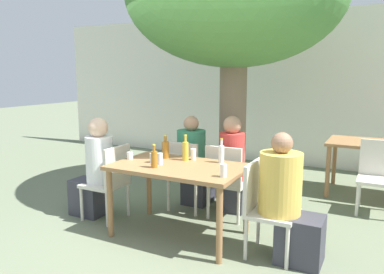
{
  "coord_description": "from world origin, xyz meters",
  "views": [
    {
      "loc": [
        1.87,
        -3.27,
        1.7
      ],
      "look_at": [
        0.0,
        0.3,
        1.01
      ],
      "focal_mm": 35.0,
      "sensor_mm": 36.0,
      "label": 1
    }
  ],
  "objects_px": {
    "dining_table_front": "(179,174)",
    "person_seated_0": "(95,173)",
    "drinking_glass_2": "(130,156)",
    "drinking_glass_3": "(153,158)",
    "person_seated_3": "(234,170)",
    "amber_bottle_2": "(166,149)",
    "water_bottle_3": "(221,153)",
    "drinking_glass_0": "(223,171)",
    "patio_chair_1": "(264,204)",
    "person_seated_2": "(194,166)",
    "drinking_glass_1": "(193,154)",
    "person_seated_1": "(288,204)",
    "amber_bottle_0": "(154,159)",
    "patio_chair_4": "(378,173)",
    "patio_chair_0": "(110,179)",
    "patio_chair_2": "(186,172)",
    "dining_table_back": "(380,149)",
    "patio_chair_3": "(227,178)",
    "oil_cruet_1": "(185,150)",
    "drinking_glass_4": "(160,159)"
  },
  "relations": [
    {
      "from": "water_bottle_3",
      "to": "drinking_glass_0",
      "type": "bearing_deg",
      "value": -64.84
    },
    {
      "from": "dining_table_back",
      "to": "drinking_glass_3",
      "type": "height_order",
      "value": "drinking_glass_3"
    },
    {
      "from": "patio_chair_4",
      "to": "oil_cruet_1",
      "type": "relative_size",
      "value": 3.13
    },
    {
      "from": "person_seated_2",
      "to": "oil_cruet_1",
      "type": "distance_m",
      "value": 0.78
    },
    {
      "from": "dining_table_back",
      "to": "patio_chair_2",
      "type": "height_order",
      "value": "patio_chair_2"
    },
    {
      "from": "patio_chair_2",
      "to": "amber_bottle_2",
      "type": "height_order",
      "value": "amber_bottle_2"
    },
    {
      "from": "patio_chair_2",
      "to": "drinking_glass_1",
      "type": "distance_m",
      "value": 0.58
    },
    {
      "from": "dining_table_front",
      "to": "drinking_glass_3",
      "type": "xyz_separation_m",
      "value": [
        -0.3,
        -0.03,
        0.14
      ]
    },
    {
      "from": "amber_bottle_2",
      "to": "water_bottle_3",
      "type": "height_order",
      "value": "amber_bottle_2"
    },
    {
      "from": "patio_chair_2",
      "to": "patio_chair_4",
      "type": "relative_size",
      "value": 1.0
    },
    {
      "from": "amber_bottle_2",
      "to": "drinking_glass_3",
      "type": "relative_size",
      "value": 2.66
    },
    {
      "from": "drinking_glass_2",
      "to": "drinking_glass_3",
      "type": "height_order",
      "value": "drinking_glass_3"
    },
    {
      "from": "amber_bottle_0",
      "to": "patio_chair_4",
      "type": "bearing_deg",
      "value": 44.12
    },
    {
      "from": "drinking_glass_2",
      "to": "patio_chair_2",
      "type": "bearing_deg",
      "value": 63.68
    },
    {
      "from": "person_seated_3",
      "to": "drinking_glass_2",
      "type": "relative_size",
      "value": 14.51
    },
    {
      "from": "drinking_glass_2",
      "to": "drinking_glass_3",
      "type": "distance_m",
      "value": 0.31
    },
    {
      "from": "drinking_glass_0",
      "to": "drinking_glass_2",
      "type": "bearing_deg",
      "value": 171.48
    },
    {
      "from": "patio_chair_0",
      "to": "drinking_glass_0",
      "type": "distance_m",
      "value": 1.55
    },
    {
      "from": "dining_table_front",
      "to": "amber_bottle_2",
      "type": "distance_m",
      "value": 0.41
    },
    {
      "from": "drinking_glass_1",
      "to": "person_seated_1",
      "type": "bearing_deg",
      "value": -14.32
    },
    {
      "from": "patio_chair_4",
      "to": "water_bottle_3",
      "type": "height_order",
      "value": "water_bottle_3"
    },
    {
      "from": "oil_cruet_1",
      "to": "drinking_glass_3",
      "type": "height_order",
      "value": "oil_cruet_1"
    },
    {
      "from": "amber_bottle_2",
      "to": "water_bottle_3",
      "type": "relative_size",
      "value": 1.02
    },
    {
      "from": "drinking_glass_4",
      "to": "amber_bottle_0",
      "type": "bearing_deg",
      "value": -82.88
    },
    {
      "from": "oil_cruet_1",
      "to": "drinking_glass_4",
      "type": "bearing_deg",
      "value": -115.49
    },
    {
      "from": "patio_chair_0",
      "to": "amber_bottle_0",
      "type": "bearing_deg",
      "value": 74.83
    },
    {
      "from": "patio_chair_0",
      "to": "person_seated_2",
      "type": "xyz_separation_m",
      "value": [
        0.64,
        0.88,
        0.03
      ]
    },
    {
      "from": "patio_chair_3",
      "to": "person_seated_0",
      "type": "height_order",
      "value": "person_seated_0"
    },
    {
      "from": "person_seated_0",
      "to": "water_bottle_3",
      "type": "xyz_separation_m",
      "value": [
        1.5,
        0.3,
        0.33
      ]
    },
    {
      "from": "patio_chair_4",
      "to": "amber_bottle_0",
      "type": "bearing_deg",
      "value": -135.88
    },
    {
      "from": "patio_chair_0",
      "to": "dining_table_front",
      "type": "bearing_deg",
      "value": 90.0
    },
    {
      "from": "patio_chair_1",
      "to": "person_seated_3",
      "type": "relative_size",
      "value": 0.73
    },
    {
      "from": "person_seated_0",
      "to": "drinking_glass_4",
      "type": "relative_size",
      "value": 9.78
    },
    {
      "from": "oil_cruet_1",
      "to": "amber_bottle_2",
      "type": "xyz_separation_m",
      "value": [
        -0.25,
        -0.01,
        -0.01
      ]
    },
    {
      "from": "person_seated_0",
      "to": "drinking_glass_4",
      "type": "distance_m",
      "value": 1.01
    },
    {
      "from": "person_seated_1",
      "to": "patio_chair_4",
      "type": "bearing_deg",
      "value": -21.63
    },
    {
      "from": "person_seated_0",
      "to": "drinking_glass_1",
      "type": "distance_m",
      "value": 1.24
    },
    {
      "from": "dining_table_front",
      "to": "person_seated_0",
      "type": "height_order",
      "value": "person_seated_0"
    },
    {
      "from": "patio_chair_4",
      "to": "amber_bottle_2",
      "type": "distance_m",
      "value": 2.63
    },
    {
      "from": "dining_table_front",
      "to": "water_bottle_3",
      "type": "xyz_separation_m",
      "value": [
        0.35,
        0.3,
        0.19
      ]
    },
    {
      "from": "patio_chair_4",
      "to": "patio_chair_2",
      "type": "bearing_deg",
      "value": -152.82
    },
    {
      "from": "drinking_glass_1",
      "to": "drinking_glass_4",
      "type": "bearing_deg",
      "value": -120.22
    },
    {
      "from": "amber_bottle_0",
      "to": "drinking_glass_3",
      "type": "distance_m",
      "value": 0.22
    },
    {
      "from": "person_seated_2",
      "to": "amber_bottle_2",
      "type": "height_order",
      "value": "person_seated_2"
    },
    {
      "from": "drinking_glass_1",
      "to": "drinking_glass_2",
      "type": "bearing_deg",
      "value": -154.12
    },
    {
      "from": "patio_chair_1",
      "to": "person_seated_2",
      "type": "distance_m",
      "value": 1.48
    },
    {
      "from": "person_seated_2",
      "to": "dining_table_front",
      "type": "bearing_deg",
      "value": 107.15
    },
    {
      "from": "amber_bottle_2",
      "to": "drinking_glass_3",
      "type": "bearing_deg",
      "value": -92.59
    },
    {
      "from": "dining_table_back",
      "to": "drinking_glass_2",
      "type": "bearing_deg",
      "value": -135.49
    },
    {
      "from": "amber_bottle_2",
      "to": "water_bottle_3",
      "type": "bearing_deg",
      "value": 7.78
    }
  ]
}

